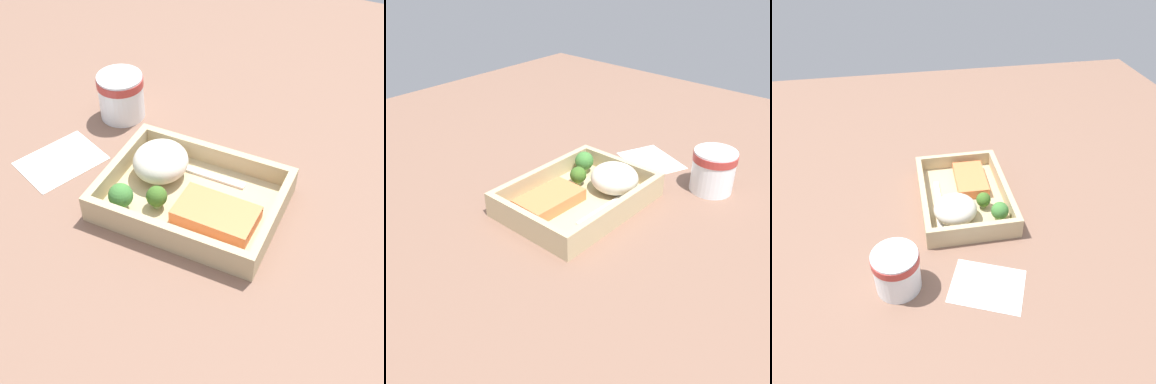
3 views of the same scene
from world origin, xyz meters
TOP-DOWN VIEW (x-y plane):
  - ground_plane at (0.00, 0.00)cm, footprint 160.00×160.00cm
  - takeout_tray at (0.00, 0.00)cm, footprint 26.19×19.05cm
  - tray_rim at (0.00, 0.00)cm, footprint 26.19×19.05cm
  - salmon_fillet at (-4.83, 2.35)cm, footprint 11.74×7.11cm
  - mashed_potatoes at (6.64, -2.97)cm, footprint 8.44×8.85cm
  - broccoli_floret_1 at (8.50, 5.88)cm, footprint 3.63×3.63cm
  - broccoli_floret_2 at (3.98, 3.48)cm, footprint 3.11×3.11cm
  - fork at (2.79, -5.65)cm, footprint 15.82×2.23cm
  - paper_cup at (20.72, -15.23)cm, footprint 8.10×8.10cm
  - receipt_slip at (23.56, 0.09)cm, footprint 13.89×15.48cm

SIDE VIEW (x-z plane):
  - ground_plane at x=0.00cm, z-range -2.00..0.00cm
  - receipt_slip at x=23.56cm, z-range 0.00..0.24cm
  - takeout_tray at x=0.00cm, z-range 0.00..1.20cm
  - fork at x=2.79cm, z-range 1.20..1.64cm
  - salmon_fillet at x=-4.83cm, z-range 1.20..3.41cm
  - tray_rim at x=0.00cm, z-range 1.20..4.48cm
  - broccoli_floret_2 at x=3.98cm, z-range 1.39..5.04cm
  - broccoli_floret_1 at x=8.50cm, z-range 1.45..5.79cm
  - mashed_potatoes at x=6.64cm, z-range 1.20..6.51cm
  - paper_cup at x=20.72cm, z-range 0.47..8.54cm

